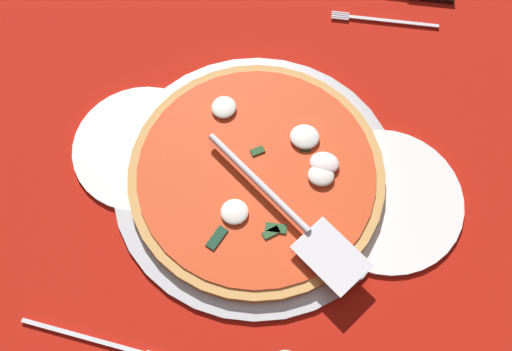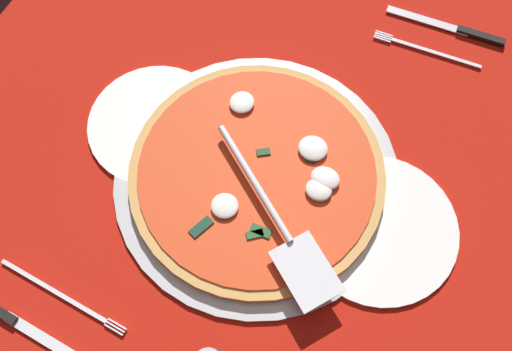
# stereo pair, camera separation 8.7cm
# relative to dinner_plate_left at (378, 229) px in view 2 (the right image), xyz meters

# --- Properties ---
(ground_plane) EXTENTS (1.08, 1.08, 0.01)m
(ground_plane) POSITION_rel_dinner_plate_left_xyz_m (0.19, 0.01, -0.01)
(ground_plane) COLOR #A9180D
(checker_pattern) EXTENTS (1.08, 1.08, 0.00)m
(checker_pattern) POSITION_rel_dinner_plate_left_xyz_m (0.19, 0.01, -0.01)
(checker_pattern) COLOR white
(checker_pattern) RESTS_ON ground_plane
(pizza_pan) EXTENTS (0.43, 0.43, 0.01)m
(pizza_pan) POSITION_rel_dinner_plate_left_xyz_m (0.19, 0.01, -0.00)
(pizza_pan) COLOR #B3B8BD
(pizza_pan) RESTS_ON ground_plane
(dinner_plate_left) EXTENTS (0.23, 0.23, 0.01)m
(dinner_plate_left) POSITION_rel_dinner_plate_left_xyz_m (0.00, 0.00, 0.00)
(dinner_plate_left) COLOR white
(dinner_plate_left) RESTS_ON ground_plane
(dinner_plate_right) EXTENTS (0.21, 0.21, 0.01)m
(dinner_plate_right) POSITION_rel_dinner_plate_left_xyz_m (0.38, -0.01, 0.00)
(dinner_plate_right) COLOR white
(dinner_plate_right) RESTS_ON ground_plane
(pizza) EXTENTS (0.38, 0.38, 0.03)m
(pizza) POSITION_rel_dinner_plate_left_xyz_m (0.19, 0.01, 0.01)
(pizza) COLOR tan
(pizza) RESTS_ON pizza_pan
(pizza_server) EXTENTS (0.27, 0.20, 0.01)m
(pizza_server) POSITION_rel_dinner_plate_left_xyz_m (0.13, 0.07, 0.04)
(pizza_server) COLOR silver
(pizza_server) RESTS_ON pizza
(place_setting_near) EXTENTS (0.21, 0.15, 0.01)m
(place_setting_near) POSITION_rel_dinner_plate_left_xyz_m (0.03, -0.36, -0.00)
(place_setting_near) COLOR white
(place_setting_near) RESTS_ON ground_plane
(place_setting_far) EXTENTS (0.22, 0.14, 0.01)m
(place_setting_far) POSITION_rel_dinner_plate_left_xyz_m (0.37, 0.31, -0.00)
(place_setting_far) COLOR white
(place_setting_far) RESTS_ON ground_plane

